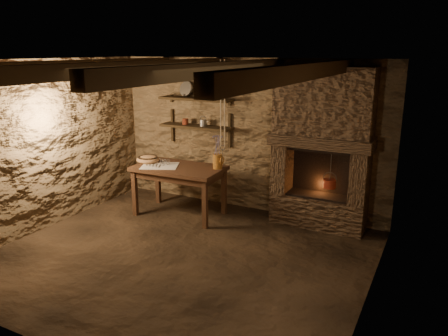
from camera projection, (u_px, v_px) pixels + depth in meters
The scene contains 25 objects.
floor at pixel (181, 256), 5.50m from camera, with size 4.50×4.50×0.00m, color black.
back_wall at pixel (248, 136), 6.90m from camera, with size 4.50×0.04×2.40m, color #4F3A25.
front_wall at pixel (41, 221), 3.47m from camera, with size 4.50×0.04×2.40m, color #4F3A25.
left_wall at pixel (45, 146), 6.18m from camera, with size 0.04×4.00×2.40m, color #4F3A25.
right_wall at pixel (375, 191), 4.19m from camera, with size 0.04×4.00×2.40m, color #4F3A25.
ceiling at pixel (175, 60), 4.87m from camera, with size 4.50×4.00×0.04m, color black.
beam_far_left at pixel (77, 66), 5.56m from camera, with size 0.14×3.95×0.16m, color black.
beam_mid_left at pixel (140, 68), 5.12m from camera, with size 0.14×3.95×0.16m, color black.
beam_mid_right at pixel (215, 70), 4.68m from camera, with size 0.14×3.95×0.16m, color black.
beam_far_right at pixel (305, 72), 4.23m from camera, with size 0.14×3.95×0.16m, color black.
shelf_lower at pixel (196, 127), 7.12m from camera, with size 1.25×0.30×0.04m, color black.
shelf_upper at pixel (196, 99), 7.00m from camera, with size 1.25×0.30×0.04m, color black.
hearth at pixel (322, 144), 6.14m from camera, with size 1.43×0.51×2.30m.
work_table at pixel (180, 189), 6.79m from camera, with size 1.39×0.83×0.78m.
linen_cloth at pixel (160, 166), 6.72m from camera, with size 0.55×0.44×0.01m, color white.
pewter_cutlery_row at pixel (159, 165), 6.70m from camera, with size 0.46×0.18×0.01m, color gray, non-canonical shape.
drinking_glasses at pixel (165, 162), 6.79m from camera, with size 0.18×0.05×0.07m, color white, non-canonical shape.
stoneware_jug at pixel (218, 154), 6.53m from camera, with size 0.16×0.15×0.51m.
wooden_bowl at pixel (148, 160), 6.94m from camera, with size 0.37×0.37×0.13m, color #AA7649.
iron_stockpot at pixel (205, 93), 6.89m from camera, with size 0.24×0.24×0.18m, color #282724.
tin_pan at pixel (186, 89), 7.15m from camera, with size 0.25×0.25×0.03m, color #9E9D98.
small_kettle at pixel (203, 123), 7.04m from camera, with size 0.15×0.11×0.16m, color #9E9D98, non-canonical shape.
rusty_tin at pixel (185, 122), 7.19m from camera, with size 0.10×0.10×0.10m, color #511B10.
red_pot at pixel (330, 183), 6.17m from camera, with size 0.21×0.21×0.54m.
hanging_ropes at pixel (223, 104), 5.91m from camera, with size 0.08×0.08×1.20m, color tan, non-canonical shape.
Camera 1 is at (2.79, -4.21, 2.52)m, focal length 35.00 mm.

